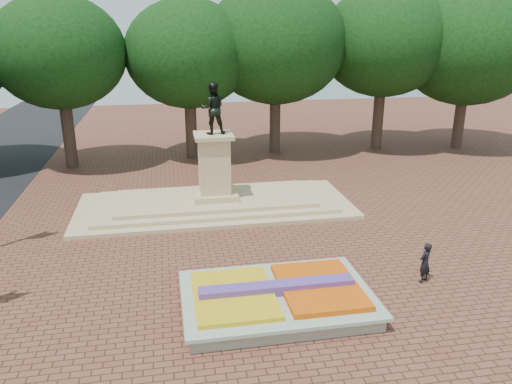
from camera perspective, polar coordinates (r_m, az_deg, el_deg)
ground at (r=18.74m, az=-2.02°, el=-10.19°), size 90.00×90.00×0.00m
flower_bed at (r=17.02m, az=2.50°, el=-11.96°), size 6.30×4.30×0.91m
monument at (r=25.70m, az=-4.72°, el=0.05°), size 14.00×6.00×6.40m
tree_row_back at (r=34.66m, az=-2.82°, el=14.66°), size 44.80×8.80×10.43m
pedestrian at (r=19.40m, az=18.75°, el=-7.64°), size 0.67×0.60×1.54m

